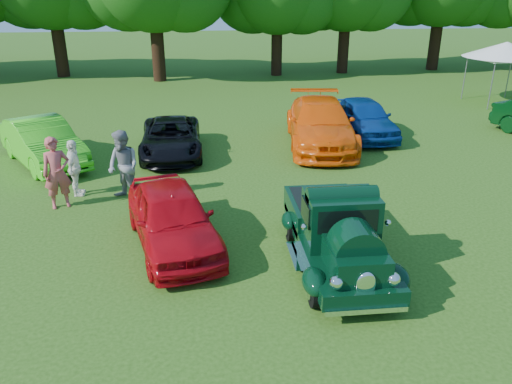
{
  "coord_description": "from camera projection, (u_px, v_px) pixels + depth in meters",
  "views": [
    {
      "loc": [
        -0.75,
        -9.5,
        5.54
      ],
      "look_at": [
        0.38,
        1.14,
        1.1
      ],
      "focal_mm": 35.0,
      "sensor_mm": 36.0,
      "label": 1
    }
  ],
  "objects": [
    {
      "name": "hero_pickup",
      "position": [
        337.0,
        233.0,
        10.48
      ],
      "size": [
        2.02,
        4.34,
        1.7
      ],
      "color": "black",
      "rests_on": "ground"
    },
    {
      "name": "ground",
      "position": [
        244.0,
        259.0,
        10.92
      ],
      "size": [
        120.0,
        120.0,
        0.0
      ],
      "primitive_type": "plane",
      "color": "#234911",
      "rests_on": "ground"
    },
    {
      "name": "spectator_grey",
      "position": [
        124.0,
        166.0,
        13.56
      ],
      "size": [
        1.21,
        1.21,
        1.98
      ],
      "primitive_type": "imported",
      "rotation": [
        0.0,
        0.0,
        -0.77
      ],
      "color": "gray",
      "rests_on": "ground"
    },
    {
      "name": "spectator_white",
      "position": [
        74.0,
        168.0,
        13.95
      ],
      "size": [
        0.44,
        0.97,
        1.62
      ],
      "primitive_type": "imported",
      "rotation": [
        0.0,
        0.0,
        1.61
      ],
      "color": "white",
      "rests_on": "ground"
    },
    {
      "name": "back_car_orange",
      "position": [
        320.0,
        124.0,
        18.4
      ],
      "size": [
        2.96,
        5.92,
        1.65
      ],
      "primitive_type": "imported",
      "rotation": [
        0.0,
        0.0,
        -0.12
      ],
      "color": "#F75908",
      "rests_on": "ground"
    },
    {
      "name": "back_car_black",
      "position": [
        171.0,
        138.0,
        17.44
      ],
      "size": [
        2.2,
        4.51,
        1.23
      ],
      "primitive_type": "imported",
      "rotation": [
        0.0,
        0.0,
        0.03
      ],
      "color": "black",
      "rests_on": "ground"
    },
    {
      "name": "back_car_blue",
      "position": [
        364.0,
        118.0,
        19.56
      ],
      "size": [
        1.88,
        4.41,
        1.48
      ],
      "primitive_type": "imported",
      "rotation": [
        0.0,
        0.0,
        0.03
      ],
      "color": "navy",
      "rests_on": "ground"
    },
    {
      "name": "canopy_tent",
      "position": [
        506.0,
        50.0,
        24.38
      ],
      "size": [
        4.11,
        4.11,
        3.01
      ],
      "rotation": [
        0.0,
        0.0,
        0.03
      ],
      "color": "silver",
      "rests_on": "ground"
    },
    {
      "name": "back_car_lime",
      "position": [
        43.0,
        142.0,
        16.46
      ],
      "size": [
        3.82,
        4.67,
        1.5
      ],
      "primitive_type": "imported",
      "rotation": [
        0.0,
        0.0,
        0.58
      ],
      "color": "#3DCF1B",
      "rests_on": "ground"
    },
    {
      "name": "spectator_pink",
      "position": [
        57.0,
        173.0,
        13.13
      ],
      "size": [
        0.83,
        0.7,
        1.95
      ],
      "primitive_type": "imported",
      "rotation": [
        0.0,
        0.0,
        0.39
      ],
      "color": "#B84B4E",
      "rests_on": "ground"
    },
    {
      "name": "red_convertible",
      "position": [
        172.0,
        217.0,
        11.24
      ],
      "size": [
        2.65,
        4.44,
        1.41
      ],
      "primitive_type": "imported",
      "rotation": [
        0.0,
        0.0,
        0.25
      ],
      "color": "#B50711",
      "rests_on": "ground"
    }
  ]
}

